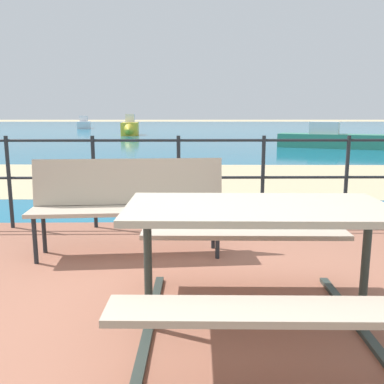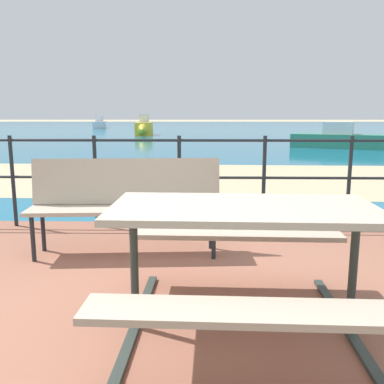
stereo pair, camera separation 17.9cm
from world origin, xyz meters
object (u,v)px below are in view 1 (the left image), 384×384
at_px(boat_near, 333,139).
at_px(picnic_table, 257,238).
at_px(park_bench, 129,198).
at_px(boat_far, 84,124).
at_px(boat_mid, 130,128).

bearing_deg(boat_near, picnic_table, -87.11).
bearing_deg(picnic_table, park_bench, 124.74).
distance_m(picnic_table, boat_near, 16.07).
relative_size(picnic_table, park_bench, 0.87).
relative_size(picnic_table, boat_far, 0.33).
xyz_separation_m(picnic_table, park_bench, (-0.97, 1.48, -0.05)).
height_order(boat_mid, boat_far, boat_mid).
bearing_deg(boat_near, park_bench, -92.54).
height_order(picnic_table, boat_far, boat_far).
xyz_separation_m(picnic_table, boat_mid, (-4.25, 26.34, -0.15)).
distance_m(picnic_table, park_bench, 1.77).
bearing_deg(boat_near, boat_mid, 155.24).
bearing_deg(park_bench, boat_mid, 93.62).
bearing_deg(park_bench, boat_far, 100.21).
relative_size(park_bench, boat_far, 0.38).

